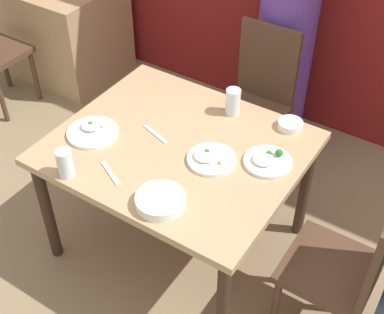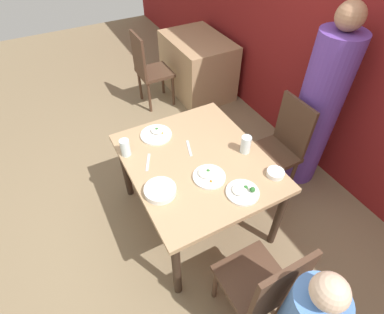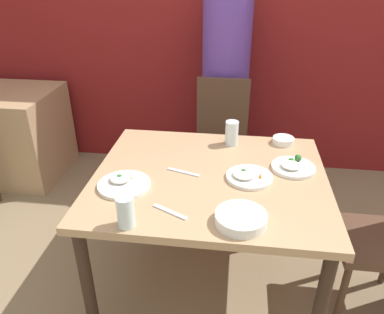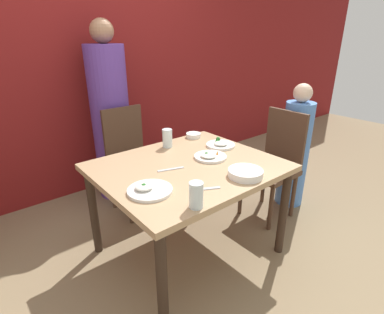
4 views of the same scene
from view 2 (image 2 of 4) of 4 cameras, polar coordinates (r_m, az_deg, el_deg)
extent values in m
plane|color=#847051|center=(2.82, 0.72, -10.97)|extent=(10.00, 10.00, 0.00)
cube|color=maroon|center=(2.84, 30.30, 18.90)|extent=(10.00, 0.06, 2.70)
cube|color=tan|center=(2.27, 0.88, -0.89)|extent=(1.18, 1.01, 0.04)
cylinder|color=#332319|center=(2.78, -12.60, -2.26)|extent=(0.06, 0.06, 0.68)
cylinder|color=#332319|center=(2.19, -2.95, -20.58)|extent=(0.06, 0.06, 0.68)
cylinder|color=#332319|center=(3.02, 3.33, 3.47)|extent=(0.06, 0.06, 0.68)
cylinder|color=#332319|center=(2.48, 16.11, -11.05)|extent=(0.06, 0.06, 0.68)
cube|color=#4C3323|center=(2.81, 14.90, 0.44)|extent=(0.40, 0.40, 0.04)
cube|color=#4C3323|center=(2.75, 18.88, 5.70)|extent=(0.38, 0.03, 0.49)
cylinder|color=#4C3323|center=(2.96, 9.69, -1.79)|extent=(0.04, 0.04, 0.41)
cylinder|color=#4C3323|center=(2.81, 13.55, -6.07)|extent=(0.04, 0.04, 0.41)
cylinder|color=#4C3323|center=(3.13, 14.60, 0.30)|extent=(0.04, 0.04, 0.41)
cylinder|color=#4C3323|center=(2.98, 18.51, -3.61)|extent=(0.04, 0.04, 0.41)
cube|color=#4C3323|center=(2.09, 11.55, -21.91)|extent=(0.40, 0.40, 0.04)
cube|color=#4C3323|center=(1.81, 16.59, -22.92)|extent=(0.03, 0.38, 0.49)
cylinder|color=#4C3323|center=(2.40, 11.62, -19.12)|extent=(0.04, 0.04, 0.41)
cylinder|color=#4C3323|center=(2.29, 4.48, -22.93)|extent=(0.04, 0.04, 0.41)
cylinder|color=#4C3323|center=(2.32, 16.92, -25.21)|extent=(0.04, 0.04, 0.41)
cylinder|color=#5B3893|center=(2.88, 22.44, 7.45)|extent=(0.36, 0.36, 1.47)
sphere|color=#9E7051|center=(2.52, 27.98, 22.66)|extent=(0.21, 0.21, 0.21)
sphere|color=beige|center=(1.45, 24.76, -22.31)|extent=(0.16, 0.16, 0.16)
cylinder|color=white|center=(2.04, -6.08, -6.36)|extent=(0.22, 0.22, 0.05)
cylinder|color=#BC5123|center=(2.03, -6.12, -6.01)|extent=(0.19, 0.19, 0.01)
cylinder|color=white|center=(2.48, -6.85, 4.23)|extent=(0.26, 0.26, 0.02)
ellipsoid|color=white|center=(2.49, -6.67, 5.12)|extent=(0.10, 0.10, 0.03)
sphere|color=#2D702D|center=(2.48, -6.73, 5.17)|extent=(0.03, 0.03, 0.03)
cone|color=orange|center=(2.46, -5.69, 4.68)|extent=(0.02, 0.02, 0.02)
cylinder|color=white|center=(2.13, 3.28, -3.78)|extent=(0.23, 0.23, 0.02)
ellipsoid|color=white|center=(2.13, 2.66, -2.99)|extent=(0.11, 0.11, 0.02)
sphere|color=#2D702D|center=(2.14, 3.12, -2.70)|extent=(0.03, 0.03, 0.03)
cone|color=orange|center=(2.15, 2.36, -2.30)|extent=(0.02, 0.02, 0.02)
cone|color=orange|center=(2.08, 3.64, -4.44)|extent=(0.02, 0.02, 0.03)
cylinder|color=white|center=(2.07, 9.60, -6.67)|extent=(0.23, 0.23, 0.02)
ellipsoid|color=white|center=(2.05, 9.01, -6.16)|extent=(0.10, 0.10, 0.03)
sphere|color=#2D702D|center=(2.06, 11.47, -6.10)|extent=(0.04, 0.04, 0.04)
sphere|color=#2D702D|center=(2.07, 10.19, -5.73)|extent=(0.03, 0.03, 0.03)
cylinder|color=white|center=(2.22, 15.61, -2.99)|extent=(0.13, 0.13, 0.04)
cylinder|color=white|center=(2.21, 15.69, -2.71)|extent=(0.11, 0.11, 0.01)
cylinder|color=silver|center=(2.31, -12.60, 1.77)|extent=(0.07, 0.07, 0.14)
cylinder|color=silver|center=(2.31, 10.19, 2.36)|extent=(0.08, 0.08, 0.14)
cube|color=silver|center=(2.26, -8.38, -1.00)|extent=(0.17, 0.10, 0.01)
cube|color=silver|center=(2.35, -0.55, 1.70)|extent=(0.18, 0.07, 0.01)
cube|color=tan|center=(4.21, 1.05, 16.96)|extent=(0.98, 0.69, 0.74)
cube|color=#4C3323|center=(3.96, -7.09, 15.69)|extent=(0.40, 0.40, 0.04)
cube|color=#4C3323|center=(3.78, -10.17, 18.49)|extent=(0.38, 0.03, 0.49)
cylinder|color=#4C3323|center=(3.99, -3.63, 12.45)|extent=(0.04, 0.04, 0.41)
cylinder|color=#4C3323|center=(4.25, -5.60, 14.50)|extent=(0.04, 0.04, 0.41)
cylinder|color=#4C3323|center=(3.89, -8.10, 11.14)|extent=(0.04, 0.04, 0.41)
cylinder|color=#4C3323|center=(4.16, -9.86, 13.29)|extent=(0.04, 0.04, 0.41)
camera|label=1|loc=(0.89, -101.73, -4.70)|focal=50.00mm
camera|label=3|loc=(1.65, -55.06, 2.41)|focal=35.00mm
camera|label=4|loc=(2.76, -42.98, 17.01)|focal=28.00mm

